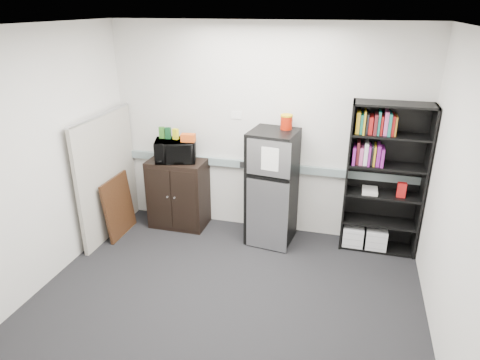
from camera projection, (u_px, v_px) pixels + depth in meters
The scene contains 18 objects.
floor at pixel (224, 304), 4.41m from camera, with size 4.00×4.00×0.00m, color black.
wall_back at pixel (263, 132), 5.46m from camera, with size 4.00×0.02×2.70m, color silver.
wall_right at pixel (461, 209), 3.41m from camera, with size 0.02×3.50×2.70m, color silver.
wall_left at pixel (36, 164), 4.38m from camera, with size 0.02×3.50×2.70m, color silver.
ceiling at pixel (219, 26), 3.38m from camera, with size 4.00×3.50×0.02m, color white.
electrical_raceway at pixel (262, 166), 5.60m from camera, with size 3.92×0.05×0.10m, color gray.
wall_note at pixel (236, 115), 5.46m from camera, with size 0.14×0.00×0.10m, color white.
bookshelf at pixel (383, 176), 5.07m from camera, with size 0.90×0.34×1.85m.
cubicle_partition at pixel (107, 175), 5.52m from camera, with size 0.06×1.30×1.62m.
cabinet at pixel (179, 193), 5.84m from camera, with size 0.76×0.50×0.95m.
microwave at pixel (175, 151), 5.59m from camera, with size 0.52×0.35×0.29m, color black.
snack_box_a at pixel (162, 133), 5.58m from camera, with size 0.07×0.05×0.15m, color #28601B.
snack_box_b at pixel (168, 133), 5.56m from camera, with size 0.07×0.05×0.15m, color #0C381A.
snack_box_c at pixel (176, 134), 5.54m from camera, with size 0.07×0.05×0.14m, color #D2CB13.
snack_bag at pixel (188, 138), 5.45m from camera, with size 0.18×0.10×0.10m, color #CD4C14.
refrigerator at pixel (272, 188), 5.35m from camera, with size 0.61×0.64×1.47m.
coffee_can at pixel (287, 121), 5.12m from camera, with size 0.15×0.15×0.20m.
framed_poster at pixel (119, 206), 5.62m from camera, with size 0.12×0.62×0.80m.
Camera 1 is at (1.10, -3.42, 2.86)m, focal length 32.00 mm.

